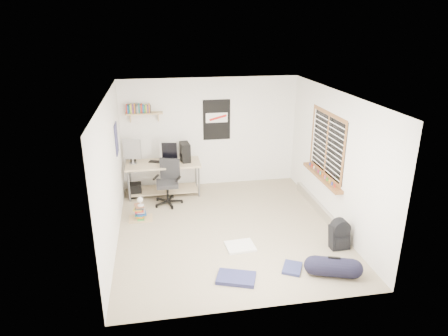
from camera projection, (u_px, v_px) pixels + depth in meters
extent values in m
cube|color=gray|center=(228.00, 229.00, 7.48)|extent=(4.00, 4.50, 0.01)
cube|color=white|center=(228.00, 95.00, 6.61)|extent=(4.00, 4.50, 0.01)
cube|color=silver|center=(210.00, 133.00, 9.13)|extent=(4.00, 0.01, 2.50)
cube|color=silver|center=(111.00, 173.00, 6.72)|extent=(0.01, 4.50, 2.50)
cube|color=silver|center=(335.00, 159.00, 7.36)|extent=(0.01, 4.50, 2.50)
cube|color=#C9B58B|center=(164.00, 179.00, 8.85)|extent=(1.76, 1.20, 0.74)
cube|color=#949599|center=(132.00, 154.00, 8.60)|extent=(0.40, 0.22, 0.43)
cube|color=#9C9BA0|center=(169.00, 155.00, 8.58)|extent=(0.37, 0.16, 0.40)
cube|color=black|center=(185.00, 152.00, 8.79)|extent=(0.22, 0.41, 0.41)
cube|color=black|center=(158.00, 162.00, 8.76)|extent=(0.41, 0.28, 0.02)
cube|color=black|center=(133.00, 158.00, 8.75)|extent=(0.12, 0.12, 0.20)
cube|color=black|center=(182.00, 157.00, 8.81)|extent=(0.10, 0.10, 0.17)
cube|color=#232326|center=(167.00, 182.00, 8.32)|extent=(0.81, 0.81, 0.95)
cube|color=tan|center=(144.00, 113.00, 8.60)|extent=(0.80, 0.22, 0.24)
cube|color=black|center=(217.00, 120.00, 9.02)|extent=(0.62, 0.03, 0.92)
cube|color=navy|center=(116.00, 139.00, 7.74)|extent=(0.02, 0.42, 0.60)
cube|color=brown|center=(326.00, 144.00, 7.56)|extent=(0.10, 1.50, 1.26)
cube|color=#B7B2A8|center=(320.00, 209.00, 8.04)|extent=(0.08, 2.50, 0.18)
cube|color=black|center=(339.00, 237.00, 6.78)|extent=(0.32, 0.26, 0.42)
cylinder|color=black|center=(333.00, 268.00, 6.04)|extent=(0.38, 0.38, 0.59)
cube|color=silver|center=(240.00, 246.00, 6.84)|extent=(0.51, 0.44, 0.04)
cube|color=navy|center=(236.00, 278.00, 5.98)|extent=(0.66, 0.54, 0.06)
cube|color=navy|center=(292.00, 268.00, 6.23)|extent=(0.42, 0.45, 0.05)
cube|color=brown|center=(140.00, 212.00, 7.78)|extent=(0.47, 0.42, 0.26)
cube|color=white|center=(141.00, 202.00, 7.69)|extent=(0.18, 0.23, 0.20)
cube|color=black|center=(135.00, 190.00, 8.79)|extent=(0.30, 0.30, 0.31)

